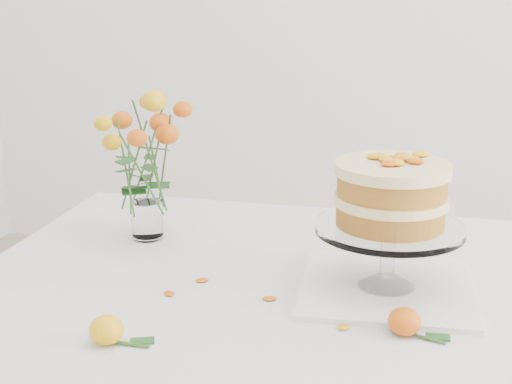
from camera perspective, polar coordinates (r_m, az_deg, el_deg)
table at (r=1.38m, az=6.90°, el=-10.39°), size 1.43×0.93×0.76m
napkin at (r=1.33m, az=10.35°, el=-7.53°), size 0.32×0.32×0.01m
cake_stand at (r=1.28m, az=10.73°, el=-0.70°), size 0.27×0.27×0.24m
rose_vase at (r=1.53m, az=-8.95°, el=3.40°), size 0.25×0.25×0.34m
loose_rose_near at (r=1.15m, az=-11.86°, el=-10.76°), size 0.10×0.05×0.05m
loose_rose_far at (r=1.17m, az=11.80°, el=-10.11°), size 0.09×0.05×0.05m
stray_petal_a at (r=1.27m, az=1.08°, el=-8.53°), size 0.03×0.02×0.00m
stray_petal_b at (r=1.22m, az=5.33°, el=-9.71°), size 0.03×0.02×0.00m
stray_petal_c at (r=1.18m, az=7.01°, el=-10.70°), size 0.03×0.02×0.00m
stray_petal_d at (r=1.35m, az=-4.32°, el=-7.07°), size 0.03×0.02×0.00m
stray_petal_e at (r=1.30m, az=-6.94°, el=-8.07°), size 0.03×0.02×0.00m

